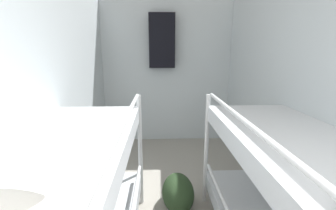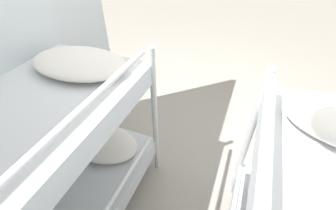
% 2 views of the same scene
% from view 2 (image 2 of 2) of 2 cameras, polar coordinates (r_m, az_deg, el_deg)
% --- Properties ---
extents(ground_plane, '(20.00, 20.00, 0.00)m').
position_cam_2_polar(ground_plane, '(2.53, 9.94, -7.41)').
color(ground_plane, gray).
extents(bunk_stack_right_near, '(0.81, 1.91, 1.25)m').
position_cam_2_polar(bunk_stack_right_near, '(1.53, -32.76, -18.71)').
color(bunk_stack_right_near, silver).
rests_on(bunk_stack_right_near, ground_plane).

